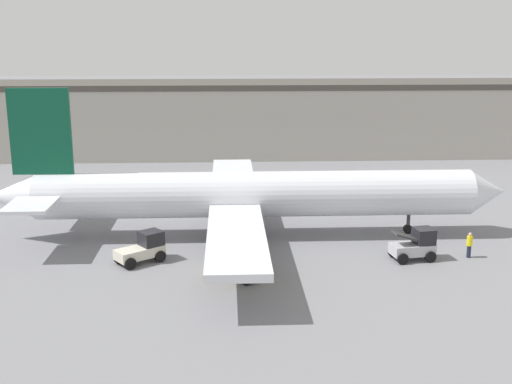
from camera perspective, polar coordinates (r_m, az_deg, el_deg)
ground_plane at (r=50.05m, az=-0.00°, el=-3.89°), size 400.00×400.00×0.00m
terminal_building at (r=83.68m, az=-1.76°, el=6.58°), size 76.79×11.68×9.33m
airplane at (r=49.12m, az=-1.18°, el=-0.27°), size 39.90×31.93×11.47m
ground_crew_worker at (r=47.38m, az=18.44°, el=-4.43°), size 0.40×0.40×1.82m
baggage_tug at (r=41.13m, az=-1.43°, el=-6.30°), size 3.65×3.08×2.39m
belt_loader_truck at (r=45.90m, az=13.98°, el=-4.60°), size 3.13×2.21×2.21m
pushback_tug at (r=44.80m, az=-9.99°, el=-4.95°), size 3.56×3.29×2.07m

